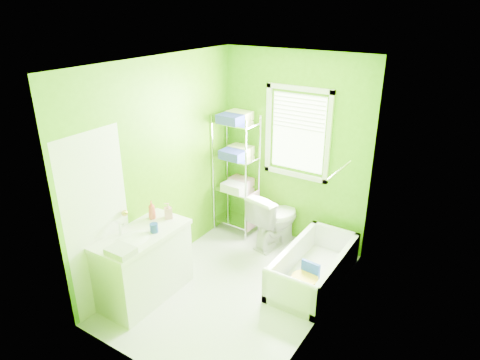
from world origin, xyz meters
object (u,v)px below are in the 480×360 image
Objects in this scene: bathtub at (313,271)px; toilet at (275,219)px; wire_shelf_unit at (237,161)px; vanity at (143,263)px.

toilet is (-0.80, 0.52, 0.25)m from bathtub.
bathtub is 0.78× the size of wire_shelf_unit.
toilet is at bearing 147.15° from bathtub.
wire_shelf_unit reaches higher than bathtub.
toilet is 1.92m from vanity.
wire_shelf_unit is (-1.45, 0.58, 0.94)m from bathtub.
bathtub is at bearing 158.77° from toilet.
wire_shelf_unit is at bearing 158.36° from bathtub.
vanity is 0.62× the size of wire_shelf_unit.
wire_shelf_unit is (-0.65, 0.06, 0.69)m from toilet.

